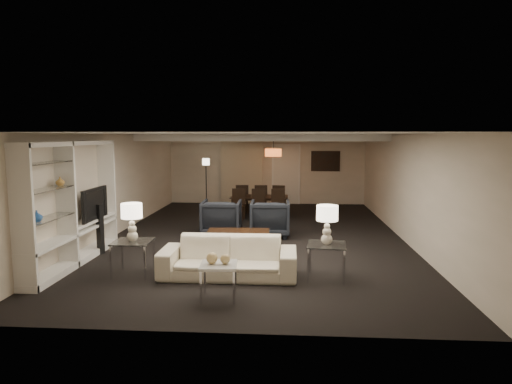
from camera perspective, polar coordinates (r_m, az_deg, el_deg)
The scene contains 35 objects.
floor at distance 11.20m, azimuth 0.00°, elevation -5.59°, with size 11.00×11.00×0.00m, color black.
ceiling at distance 10.92m, azimuth 0.00°, elevation 7.31°, with size 7.00×11.00×0.02m, color silver.
wall_back at distance 16.46m, azimuth 1.34°, elevation 2.87°, with size 7.00×0.02×2.50m, color #C0B39B.
wall_front at distance 5.58m, azimuth -3.96°, elevation -5.42°, with size 7.00×0.02×2.50m, color #C0B39B.
wall_left at distance 11.76m, azimuth -17.27°, elevation 0.87°, with size 0.02×11.00×2.50m, color #C0B39B.
wall_right at distance 11.30m, azimuth 18.00°, elevation 0.60°, with size 0.02×11.00×2.50m, color #C0B39B.
ceiling_soffit at distance 14.42m, azimuth 0.98°, elevation 6.85°, with size 7.00×4.00×0.20m, color silver.
curtains at distance 16.45m, azimuth -1.81°, elevation 2.70°, with size 1.50×0.12×2.40m, color beige.
door at distance 16.43m, azimuth 3.77°, elevation 2.15°, with size 0.90×0.05×2.10m, color silver.
painting at distance 16.44m, azimuth 8.68°, elevation 3.84°, with size 0.95×0.04×0.65m, color #142D38.
media_unit at distance 9.33m, azimuth -21.92°, elevation -1.33°, with size 0.38×3.40×2.35m, color white, non-canonical shape.
pendant_light at distance 14.41m, azimuth 2.17°, elevation 4.94°, with size 0.52×0.52×0.24m, color #D8591E.
sofa at distance 8.05m, azimuth -3.48°, elevation -8.14°, with size 2.37×0.93×0.69m, color beige.
coffee_table at distance 9.62m, azimuth -2.24°, elevation -6.29°, with size 1.30×0.76×0.47m, color black, non-canonical shape.
armchair_left at distance 11.30m, azimuth -4.33°, elevation -3.22°, with size 0.94×0.97×0.88m, color black.
armchair_right at distance 11.19m, azimuth 1.77°, elevation -3.30°, with size 0.94×0.97×0.88m, color black.
side_table_left at distance 8.45m, azimuth -15.10°, elevation -7.94°, with size 0.65×0.65×0.61m, color silver, non-canonical shape.
side_table_right at distance 8.03m, azimuth 8.78°, elevation -8.57°, with size 0.65×0.65×0.61m, color white, non-canonical shape.
table_lamp_left at distance 8.31m, azimuth -15.25°, elevation -3.68°, with size 0.37×0.37×0.67m, color beige, non-canonical shape.
table_lamp_right at distance 7.88m, azimuth 8.87°, elevation -4.09°, with size 0.37×0.37×0.67m, color beige, non-canonical shape.
marble_table at distance 7.03m, azimuth -4.67°, elevation -11.07°, with size 0.54×0.54×0.54m, color silver, non-canonical shape.
gold_gourd_a at distance 6.94m, azimuth -5.52°, elevation -8.23°, with size 0.17×0.17×0.17m, color tan.
gold_gourd_b at distance 6.91m, azimuth -3.87°, elevation -8.36°, with size 0.15×0.15×0.15m, color tan.
television at distance 9.91m, azimuth -20.11°, elevation -1.38°, with size 0.15×1.12×0.65m, color black.
vase_blue at distance 8.24m, azimuth -25.73°, elevation -2.73°, with size 0.18×0.18×0.19m, color #285AAD.
vase_amber at distance 8.89m, azimuth -23.29°, elevation 1.23°, with size 0.15×0.15×0.16m, color #BC893E.
floor_speaker at distance 10.05m, azimuth -18.90°, elevation -4.41°, with size 0.11×0.11×1.04m, color black.
dining_table at distance 13.94m, azimuth 0.43°, elevation -1.80°, with size 1.73×0.96×0.61m, color black.
chair_nl at distance 13.33m, azimuth -2.32°, elevation -1.58°, with size 0.42×0.42×0.90m, color black, non-canonical shape.
chair_nm at distance 13.28m, azimuth 0.26°, elevation -1.61°, with size 0.42×0.42×0.90m, color black, non-canonical shape.
chair_nr at distance 13.25m, azimuth 2.85°, elevation -1.63°, with size 0.42×0.42×0.90m, color black, non-canonical shape.
chair_fl at distance 14.61m, azimuth -1.76°, elevation -0.81°, with size 0.42×0.42×0.90m, color black, non-canonical shape.
chair_fm at distance 14.56m, azimuth 0.59°, elevation -0.84°, with size 0.42×0.42×0.90m, color black, non-canonical shape.
chair_fr at distance 14.54m, azimuth 2.95°, elevation -0.86°, with size 0.42×0.42×0.90m, color black, non-canonical shape.
floor_lamp at distance 15.58m, azimuth -6.25°, elevation 1.09°, with size 0.24×0.24×1.69m, color black, non-canonical shape.
Camera 1 is at (0.76, -10.90, 2.46)m, focal length 32.00 mm.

